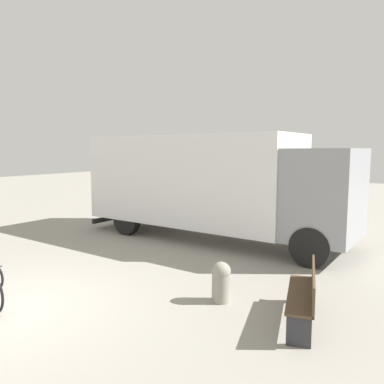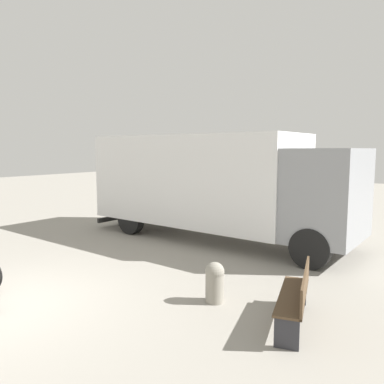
% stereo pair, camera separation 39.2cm
% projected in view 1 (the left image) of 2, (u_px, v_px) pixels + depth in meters
% --- Properties ---
extents(delivery_truck, '(8.35, 2.74, 3.16)m').
position_uv_depth(delivery_truck, '(211.00, 181.00, 11.38)').
color(delivery_truck, white).
rests_on(delivery_truck, ground).
extents(park_bench, '(0.85, 1.75, 0.88)m').
position_uv_depth(park_bench, '(306.00, 293.00, 5.89)').
color(park_bench, brown).
rests_on(park_bench, ground).
extents(bollard_near_bench, '(0.35, 0.35, 0.73)m').
position_uv_depth(bollard_near_bench, '(221.00, 280.00, 6.71)').
color(bollard_near_bench, gray).
rests_on(bollard_near_bench, ground).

